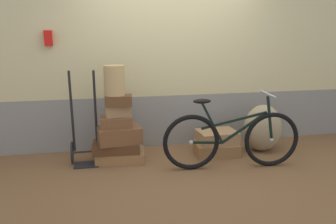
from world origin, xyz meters
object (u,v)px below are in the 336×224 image
(suitcase_6, at_px, (216,149))
(suitcase_0, at_px, (120,156))
(suitcase_1, at_px, (116,147))
(luggage_trolley, at_px, (85,142))
(suitcase_5, at_px, (119,100))
(burlap_sack, at_px, (263,128))
(suitcase_3, at_px, (116,122))
(suitcase_4, at_px, (118,111))
(suitcase_2, at_px, (119,135))
(bicycle, at_px, (232,139))
(suitcase_7, at_px, (217,137))
(wicker_basket, at_px, (114,80))

(suitcase_6, bearing_deg, suitcase_0, -177.40)
(suitcase_1, xyz_separation_m, luggage_trolley, (-0.39, 0.04, 0.08))
(suitcase_5, relative_size, burlap_sack, 0.50)
(suitcase_3, xyz_separation_m, burlap_sack, (2.07, 0.01, -0.21))
(suitcase_4, relative_size, suitcase_5, 0.94)
(suitcase_2, bearing_deg, suitcase_4, 92.14)
(suitcase_0, height_order, bicycle, bicycle)
(suitcase_3, xyz_separation_m, suitcase_5, (0.04, -0.03, 0.29))
(suitcase_7, bearing_deg, suitcase_4, 176.65)
(suitcase_1, height_order, burlap_sack, burlap_sack)
(bicycle, bearing_deg, luggage_trolley, 163.16)
(suitcase_0, height_order, suitcase_2, suitcase_2)
(suitcase_5, relative_size, suitcase_7, 0.64)
(suitcase_7, bearing_deg, suitcase_0, 177.28)
(suitcase_2, height_order, suitcase_5, suitcase_5)
(suitcase_0, distance_m, suitcase_6, 1.33)
(suitcase_1, bearing_deg, suitcase_7, 4.33)
(suitcase_3, relative_size, suitcase_6, 0.69)
(suitcase_5, bearing_deg, wicker_basket, 152.94)
(suitcase_0, bearing_deg, suitcase_5, -84.03)
(wicker_basket, xyz_separation_m, bicycle, (1.39, -0.50, -0.71))
(suitcase_6, xyz_separation_m, bicycle, (0.02, -0.49, 0.29))
(suitcase_4, height_order, suitcase_6, suitcase_4)
(suitcase_6, bearing_deg, burlap_sack, 5.99)
(suitcase_0, xyz_separation_m, suitcase_3, (-0.04, -0.00, 0.47))
(suitcase_0, xyz_separation_m, suitcase_5, (-0.00, -0.03, 0.76))
(suitcase_0, height_order, suitcase_7, suitcase_7)
(suitcase_6, distance_m, burlap_sack, 0.75)
(suitcase_0, height_order, burlap_sack, burlap_sack)
(suitcase_5, bearing_deg, suitcase_6, 5.87)
(suitcase_2, xyz_separation_m, suitcase_3, (-0.03, 0.01, 0.17))
(luggage_trolley, bearing_deg, suitcase_1, -5.88)
(suitcase_4, relative_size, luggage_trolley, 0.26)
(suitcase_7, relative_size, burlap_sack, 0.79)
(suitcase_0, xyz_separation_m, suitcase_7, (1.35, 0.00, 0.18))
(suitcase_5, xyz_separation_m, suitcase_6, (1.33, 0.01, -0.75))
(bicycle, bearing_deg, suitcase_6, 91.95)
(suitcase_5, bearing_deg, bicycle, -14.04)
(suitcase_0, distance_m, luggage_trolley, 0.49)
(suitcase_4, bearing_deg, suitcase_0, -60.31)
(suitcase_1, height_order, suitcase_4, suitcase_4)
(burlap_sack, bearing_deg, suitcase_3, -179.61)
(suitcase_3, height_order, bicycle, bicycle)
(burlap_sack, height_order, bicycle, bicycle)
(suitcase_3, xyz_separation_m, luggage_trolley, (-0.40, 0.04, -0.26))
(suitcase_2, bearing_deg, bicycle, -26.36)
(suitcase_3, height_order, suitcase_4, suitcase_4)
(suitcase_6, bearing_deg, bicycle, -84.59)
(wicker_basket, xyz_separation_m, luggage_trolley, (-0.40, 0.04, -0.80))
(suitcase_6, height_order, suitcase_7, suitcase_7)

